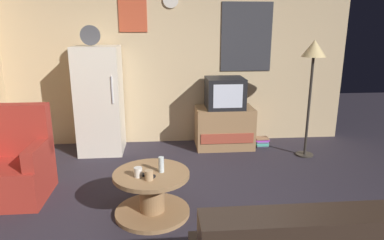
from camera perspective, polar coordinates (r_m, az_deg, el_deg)
name	(u,v)px	position (r m, az deg, el deg)	size (l,w,h in m)	color
ground_plane	(189,225)	(3.29, -0.53, -17.01)	(12.00, 12.00, 0.00)	#2D2833
wall_with_art	(177,56)	(5.25, -2.57, 10.46)	(5.20, 0.12, 2.62)	#D1B284
fridge	(100,100)	(5.01, -15.00, 3.21)	(0.60, 0.62, 1.77)	silver
tv_stand	(224,127)	(5.15, 5.36, -1.22)	(0.84, 0.53, 0.60)	#9E754C
crt_tv	(225,93)	(5.02, 5.45, 4.49)	(0.54, 0.51, 0.44)	black
standing_lamp	(313,58)	(4.83, 19.45, 9.70)	(0.32, 0.32, 1.59)	#332D28
coffee_table	(152,193)	(3.38, -6.64, -11.99)	(0.72, 0.72, 0.43)	#9E754C
wine_glass	(161,164)	(3.26, -5.11, -7.35)	(0.05, 0.05, 0.15)	silver
mug_ceramic_white	(138,172)	(3.20, -8.91, -8.53)	(0.08, 0.08, 0.09)	silver
mug_ceramic_tan	(149,175)	(3.13, -7.14, -9.05)	(0.08, 0.08, 0.09)	tan
remote_control	(147,175)	(3.21, -7.41, -9.08)	(0.15, 0.04, 0.02)	black
armchair	(14,166)	(4.09, -27.37, -6.83)	(0.68, 0.68, 0.96)	#A52D23
book_stack	(262,142)	(5.30, 11.45, -3.57)	(0.21, 0.17, 0.14)	#413A53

